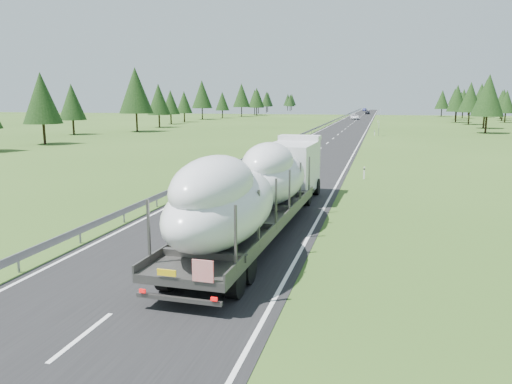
% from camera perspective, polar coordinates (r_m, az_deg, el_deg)
% --- Properties ---
extents(ground, '(400.00, 400.00, 0.00)m').
position_cam_1_polar(ground, '(15.08, -19.24, -15.36)').
color(ground, '#304E1A').
rests_on(ground, ground).
extents(road_surface, '(10.00, 400.00, 0.02)m').
position_cam_1_polar(road_surface, '(111.66, 10.20, 7.13)').
color(road_surface, black).
rests_on(road_surface, ground).
extents(guardrail, '(0.10, 400.00, 0.76)m').
position_cam_1_polar(guardrail, '(112.06, 7.48, 7.52)').
color(guardrail, slate).
rests_on(guardrail, ground).
extents(marker_posts, '(0.13, 350.08, 1.00)m').
position_cam_1_polar(marker_posts, '(166.31, 13.83, 8.27)').
color(marker_posts, silver).
rests_on(marker_posts, ground).
extents(highway_sign, '(0.08, 0.90, 2.60)m').
position_cam_1_polar(highway_sign, '(91.32, 13.87, 7.38)').
color(highway_sign, slate).
rests_on(highway_sign, ground).
extents(tree_line_left, '(15.55, 311.46, 12.58)m').
position_cam_1_polar(tree_line_left, '(132.17, -8.79, 10.67)').
color(tree_line_left, black).
rests_on(tree_line_left, ground).
extents(boat_truck, '(3.59, 21.62, 4.51)m').
position_cam_1_polar(boat_truck, '(23.67, 0.45, 0.93)').
color(boat_truck, silver).
rests_on(boat_truck, ground).
extents(distant_van, '(2.81, 5.63, 1.53)m').
position_cam_1_polar(distant_van, '(161.95, 11.22, 8.39)').
color(distant_van, white).
rests_on(distant_van, ground).
extents(distant_car_dark, '(2.14, 4.64, 1.54)m').
position_cam_1_polar(distant_car_dark, '(218.25, 12.62, 8.86)').
color(distant_car_dark, black).
rests_on(distant_car_dark, ground).
extents(distant_car_blue, '(2.01, 4.86, 1.56)m').
position_cam_1_polar(distant_car_blue, '(275.89, 12.29, 9.19)').
color(distant_car_blue, '#1B1F4D').
rests_on(distant_car_blue, ground).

